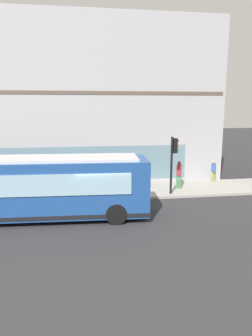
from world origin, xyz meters
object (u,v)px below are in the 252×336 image
pedestrian_walking_along_curb (179,173)px  pedestrian_near_hydrant (213,170)px  fire_hydrant (137,184)px  newspaper_vending_box (91,183)px  pedestrian_near_building_entrance (2,177)px  traffic_light_near_corner (174,154)px  city_bus_nearside (45,188)px

pedestrian_walking_along_curb → pedestrian_near_hydrant: (1.41, -3.02, -0.19)m
fire_hydrant → pedestrian_walking_along_curb: size_ratio=0.40×
newspaper_vending_box → pedestrian_near_hydrant: bearing=-84.2°
fire_hydrant → pedestrian_near_building_entrance: pedestrian_near_building_entrance is taller
traffic_light_near_corner → pedestrian_walking_along_curb: (1.11, -0.74, -1.41)m
traffic_light_near_corner → newspaper_vending_box: 5.63m
fire_hydrant → pedestrian_near_building_entrance: 8.60m
newspaper_vending_box → traffic_light_near_corner: bearing=-108.0°
city_bus_nearside → pedestrian_near_hydrant: size_ratio=6.60×
pedestrian_near_building_entrance → fire_hydrant: bearing=-94.5°
fire_hydrant → pedestrian_walking_along_curb: 2.82m
fire_hydrant → city_bus_nearside: bearing=127.0°
pedestrian_near_building_entrance → pedestrian_near_hydrant: pedestrian_near_building_entrance is taller
city_bus_nearside → pedestrian_walking_along_curb: bearing=-64.2°
city_bus_nearside → newspaper_vending_box: bearing=-28.1°
fire_hydrant → pedestrian_near_hydrant: size_ratio=0.48×
city_bus_nearside → pedestrian_walking_along_curb: 9.01m
pedestrian_near_hydrant → newspaper_vending_box: 8.82m
fire_hydrant → pedestrian_near_building_entrance: (0.67, 8.56, 0.59)m
city_bus_nearside → pedestrian_walking_along_curb: (3.91, -8.11, -0.34)m
pedestrian_near_hydrant → traffic_light_near_corner: bearing=123.8°
city_bus_nearside → pedestrian_walking_along_curb: size_ratio=5.56×
pedestrian_near_building_entrance → city_bus_nearside: bearing=-146.1°
pedestrian_near_building_entrance → newspaper_vending_box: bearing=-93.0°
traffic_light_near_corner → fire_hydrant: size_ratio=4.79×
traffic_light_near_corner → pedestrian_near_hydrant: size_ratio=2.30×
city_bus_nearside → newspaper_vending_box: size_ratio=11.29×
traffic_light_near_corner → fire_hydrant: traffic_light_near_corner is taller
traffic_light_near_corner → pedestrian_walking_along_curb: traffic_light_near_corner is taller
traffic_light_near_corner → city_bus_nearside: bearing=110.8°
pedestrian_walking_along_curb → newspaper_vending_box: bearing=84.9°
pedestrian_near_hydrant → newspaper_vending_box: bearing=95.8°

